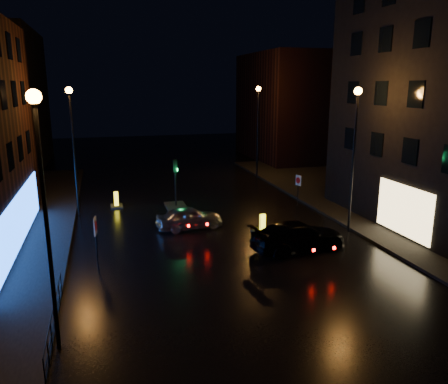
# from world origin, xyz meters

# --- Properties ---
(ground) EXTENTS (120.00, 120.00, 0.00)m
(ground) POSITION_xyz_m (0.00, 0.00, 0.00)
(ground) COLOR black
(ground) RESTS_ON ground
(pavement_right) EXTENTS (12.00, 44.00, 0.15)m
(pavement_right) POSITION_xyz_m (14.00, 8.00, 0.07)
(pavement_right) COLOR black
(pavement_right) RESTS_ON ground
(building_far_right) EXTENTS (8.00, 14.00, 12.00)m
(building_far_right) POSITION_xyz_m (15.00, 32.00, 6.00)
(building_far_right) COLOR black
(building_far_right) RESTS_ON ground
(street_lamp_lnear) EXTENTS (0.44, 0.44, 8.37)m
(street_lamp_lnear) POSITION_xyz_m (-7.80, -2.00, 5.56)
(street_lamp_lnear) COLOR black
(street_lamp_lnear) RESTS_ON ground
(street_lamp_lfar) EXTENTS (0.44, 0.44, 8.37)m
(street_lamp_lfar) POSITION_xyz_m (-7.80, 14.00, 5.56)
(street_lamp_lfar) COLOR black
(street_lamp_lfar) RESTS_ON ground
(street_lamp_rnear) EXTENTS (0.44, 0.44, 8.37)m
(street_lamp_rnear) POSITION_xyz_m (7.80, 6.00, 5.56)
(street_lamp_rnear) COLOR black
(street_lamp_rnear) RESTS_ON ground
(street_lamp_rfar) EXTENTS (0.44, 0.44, 8.37)m
(street_lamp_rfar) POSITION_xyz_m (7.80, 22.00, 5.56)
(street_lamp_rfar) COLOR black
(street_lamp_rfar) RESTS_ON ground
(traffic_signal) EXTENTS (1.40, 2.40, 3.45)m
(traffic_signal) POSITION_xyz_m (-1.20, 14.00, 0.50)
(traffic_signal) COLOR black
(traffic_signal) RESTS_ON ground
(guard_railing) EXTENTS (0.05, 6.04, 1.00)m
(guard_railing) POSITION_xyz_m (-8.00, -1.00, 0.74)
(guard_railing) COLOR black
(guard_railing) RESTS_ON ground
(silver_hatchback) EXTENTS (4.15, 2.04, 1.36)m
(silver_hatchback) POSITION_xyz_m (-1.20, 9.08, 0.68)
(silver_hatchback) COLOR #AFB1B7
(silver_hatchback) RESTS_ON ground
(dark_sedan) EXTENTS (5.38, 2.69, 1.50)m
(dark_sedan) POSITION_xyz_m (3.63, 4.06, 0.75)
(dark_sedan) COLOR black
(dark_sedan) RESTS_ON ground
(bollard_near) EXTENTS (1.22, 1.49, 1.13)m
(bollard_near) POSITION_xyz_m (2.78, 7.12, 0.25)
(bollard_near) COLOR black
(bollard_near) RESTS_ON ground
(bollard_far) EXTENTS (0.85, 1.27, 1.11)m
(bollard_far) POSITION_xyz_m (-5.28, 15.22, 0.24)
(bollard_far) COLOR black
(bollard_far) RESTS_ON ground
(road_sign_left) EXTENTS (0.14, 0.61, 2.52)m
(road_sign_left) POSITION_xyz_m (-6.55, 4.38, 1.89)
(road_sign_left) COLOR black
(road_sign_left) RESTS_ON ground
(road_sign_right) EXTENTS (0.19, 0.54, 2.26)m
(road_sign_right) POSITION_xyz_m (7.27, 11.97, 1.69)
(road_sign_right) COLOR black
(road_sign_right) RESTS_ON ground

